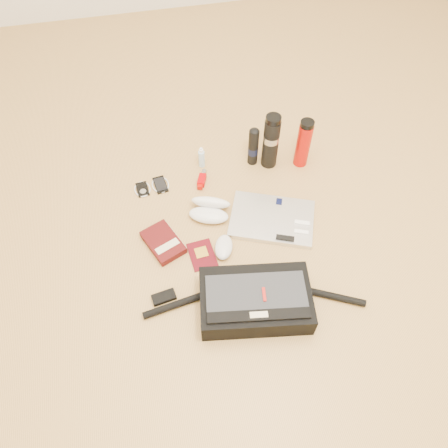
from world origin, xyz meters
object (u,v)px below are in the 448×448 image
(messenger_bag, at_px, (255,300))
(thermos_red, at_px, (303,143))
(book, at_px, (164,242))
(laptop, at_px, (272,219))
(thermos_black, at_px, (271,141))

(messenger_bag, height_order, thermos_red, thermos_red)
(book, xyz_separation_m, thermos_red, (0.71, 0.33, 0.11))
(book, distance_m, thermos_red, 0.79)
(laptop, distance_m, thermos_red, 0.40)
(thermos_black, xyz_separation_m, thermos_red, (0.15, -0.03, -0.02))
(laptop, bearing_deg, thermos_red, 75.63)
(messenger_bag, distance_m, laptop, 0.42)
(messenger_bag, bearing_deg, thermos_black, 78.98)
(thermos_black, distance_m, thermos_red, 0.15)
(book, height_order, thermos_red, thermos_red)
(messenger_bag, bearing_deg, book, 138.79)
(messenger_bag, xyz_separation_m, thermos_red, (0.41, 0.69, 0.07))
(thermos_red, bearing_deg, thermos_black, 169.32)
(messenger_bag, height_order, thermos_black, thermos_black)
(laptop, bearing_deg, thermos_black, 98.91)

